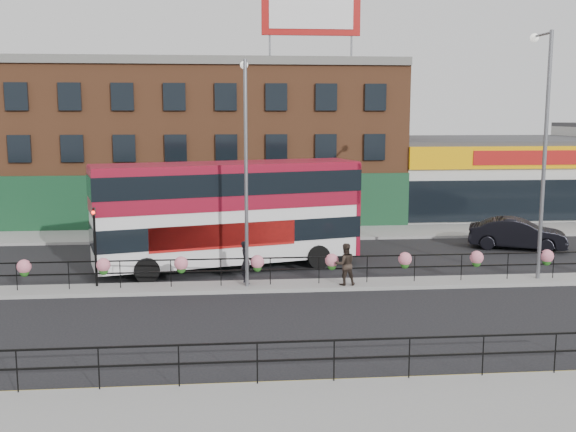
{
  "coord_description": "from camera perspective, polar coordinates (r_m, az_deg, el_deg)",
  "views": [
    {
      "loc": [
        -2.73,
        -26.64,
        7.09
      ],
      "look_at": [
        0.0,
        3.0,
        2.5
      ],
      "focal_mm": 42.0,
      "sensor_mm": 36.0,
      "label": 1
    }
  ],
  "objects": [
    {
      "name": "south_pavement",
      "position": [
        16.46,
        4.99,
        -16.48
      ],
      "size": [
        60.0,
        4.0,
        0.15
      ],
      "primitive_type": "cube",
      "color": "gray",
      "rests_on": "ground"
    },
    {
      "name": "supermarket",
      "position": [
        50.37,
        16.62,
        3.34
      ],
      "size": [
        15.0,
        12.25,
        5.3
      ],
      "color": "silver",
      "rests_on": "ground"
    },
    {
      "name": "yellow_line_outer",
      "position": [
        18.4,
        3.79,
        -13.89
      ],
      "size": [
        60.0,
        0.1,
        0.01
      ],
      "primitive_type": "cube",
      "color": "gold",
      "rests_on": "ground"
    },
    {
      "name": "lamp_column_west",
      "position": [
        26.75,
        -3.6,
        5.3
      ],
      "size": [
        0.32,
        1.58,
        8.99
      ],
      "color": "slate",
      "rests_on": "median"
    },
    {
      "name": "pedestrian_a",
      "position": [
        27.58,
        -3.59,
        -3.93
      ],
      "size": [
        0.84,
        0.72,
        1.77
      ],
      "primitive_type": "imported",
      "rotation": [
        0.0,
        0.0,
        1.81
      ],
      "color": "black",
      "rests_on": "median"
    },
    {
      "name": "median",
      "position": [
        27.68,
        0.57,
        -5.91
      ],
      "size": [
        60.0,
        1.6,
        0.15
      ],
      "primitive_type": "cube",
      "color": "gray",
      "rests_on": "ground"
    },
    {
      "name": "north_pavement",
      "position": [
        39.37,
        -1.2,
        -1.5
      ],
      "size": [
        60.0,
        4.0,
        0.15
      ],
      "primitive_type": "cube",
      "color": "gray",
      "rests_on": "ground"
    },
    {
      "name": "lamp_column_east",
      "position": [
        29.93,
        20.77,
        6.54
      ],
      "size": [
        0.37,
        1.8,
        10.24
      ],
      "color": "slate",
      "rests_on": "median"
    },
    {
      "name": "ground",
      "position": [
        27.7,
        0.57,
        -6.06
      ],
      "size": [
        120.0,
        120.0,
        0.0
      ],
      "primitive_type": "plane",
      "color": "black",
      "rests_on": "ground"
    },
    {
      "name": "double_decker_bus",
      "position": [
        30.53,
        -5.05,
        1.01
      ],
      "size": [
        12.33,
        5.81,
        4.86
      ],
      "color": "white",
      "rests_on": "ground"
    },
    {
      "name": "brick_building",
      "position": [
        46.66,
        -6.86,
        6.29
      ],
      "size": [
        25.0,
        12.21,
        10.3
      ],
      "color": "brown",
      "rests_on": "ground"
    },
    {
      "name": "billboard",
      "position": [
        42.4,
        1.97,
        17.02
      ],
      "size": [
        6.0,
        0.29,
        4.4
      ],
      "color": "#A2100E",
      "rests_on": "brick_building"
    },
    {
      "name": "traffic_light_median",
      "position": [
        27.93,
        -16.06,
        -1.1
      ],
      "size": [
        0.15,
        0.28,
        3.65
      ],
      "color": "black",
      "rests_on": "median"
    },
    {
      "name": "south_railing",
      "position": [
        17.65,
        -2.62,
        -11.55
      ],
      "size": [
        20.04,
        0.05,
        1.12
      ],
      "color": "black",
      "rests_on": "south_pavement"
    },
    {
      "name": "car",
      "position": [
        37.19,
        18.83,
        -1.43
      ],
      "size": [
        5.11,
        6.09,
        1.62
      ],
      "primitive_type": "imported",
      "rotation": [
        0.0,
        0.0,
        1.19
      ],
      "color": "black",
      "rests_on": "ground"
    },
    {
      "name": "median_railing",
      "position": [
        27.45,
        0.57,
        -3.95
      ],
      "size": [
        30.04,
        0.56,
        1.23
      ],
      "color": "black",
      "rests_on": "median"
    },
    {
      "name": "yellow_line_inner",
      "position": [
        18.56,
        3.7,
        -13.68
      ],
      "size": [
        60.0,
        0.1,
        0.01
      ],
      "primitive_type": "cube",
      "color": "gold",
      "rests_on": "ground"
    },
    {
      "name": "pedestrian_b",
      "position": [
        27.41,
        4.86,
        -4.08
      ],
      "size": [
        0.95,
        0.8,
        1.72
      ],
      "primitive_type": "imported",
      "rotation": [
        0.0,
        0.0,
        3.23
      ],
      "color": "#2E241D",
      "rests_on": "median"
    }
  ]
}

